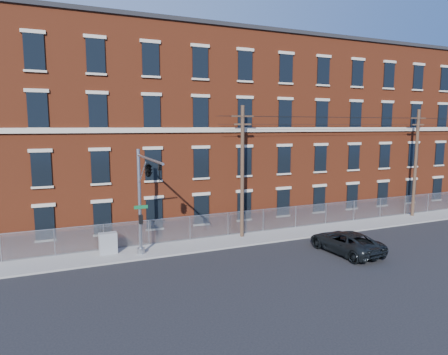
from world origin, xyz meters
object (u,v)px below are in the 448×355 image
object	(u,v)px
utility_pole_near	(242,169)
pickup_truck	(346,242)
utility_cabinet	(108,243)
traffic_signal_mast	(146,180)

from	to	relation	value
utility_pole_near	pickup_truck	distance (m)	9.02
utility_pole_near	utility_cabinet	bearing A→B (deg)	-178.62
traffic_signal_mast	utility_cabinet	bearing A→B (deg)	122.33
pickup_truck	utility_cabinet	distance (m)	16.04
traffic_signal_mast	utility_pole_near	xyz separation A→B (m)	(8.00, 3.42, -0.05)
utility_pole_near	pickup_truck	world-z (taller)	utility_pole_near
traffic_signal_mast	utility_cabinet	xyz separation A→B (m)	(-2.01, 3.18, -4.56)
traffic_signal_mast	utility_cabinet	size ratio (longest dim) A/B	4.91
traffic_signal_mast	pickup_truck	distance (m)	14.00
pickup_truck	traffic_signal_mast	bearing A→B (deg)	-15.29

